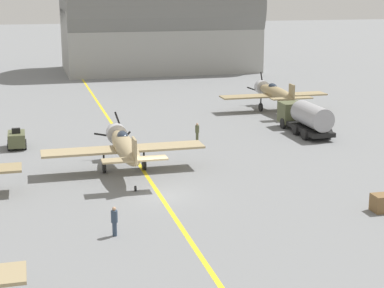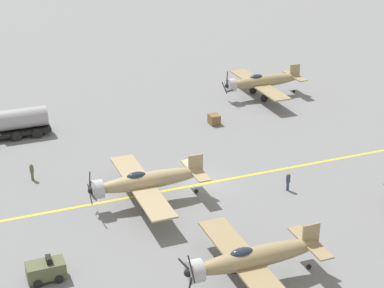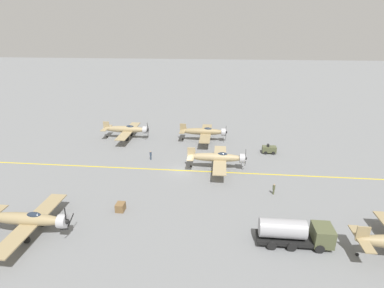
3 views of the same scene
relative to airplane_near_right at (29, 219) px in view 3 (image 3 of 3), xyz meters
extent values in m
plane|color=slate|center=(-18.31, 15.48, -2.01)|extent=(400.00, 400.00, 0.00)
cube|color=yellow|center=(-18.31, 15.48, -2.01)|extent=(0.30, 160.00, 0.01)
ellipsoid|color=#9D8860|center=(0.00, -0.41, 0.04)|extent=(1.50, 9.50, 1.42)
cylinder|color=#B7B7BC|center=(0.00, 4.04, 0.04)|extent=(1.58, 0.90, 1.58)
ellipsoid|color=#232D3D|center=(0.00, 0.73, 0.60)|extent=(0.80, 1.70, 0.76)
cube|color=#9D8860|center=(0.00, 0.35, -0.30)|extent=(12.00, 2.10, 0.16)
sphere|color=black|center=(0.00, 4.54, 0.04)|extent=(0.56, 0.56, 0.56)
cube|color=black|center=(0.72, 4.54, -0.46)|extent=(1.52, 0.06, 1.10)
cube|color=black|center=(0.07, 4.54, 0.91)|extent=(0.27, 0.06, 1.76)
cube|color=black|center=(-0.79, 4.54, -0.34)|extent=(1.64, 0.06, 0.88)
cylinder|color=black|center=(-1.50, 0.35, -0.93)|extent=(0.14, 0.14, 1.26)
cylinder|color=black|center=(-1.50, 0.35, -1.56)|extent=(0.22, 0.90, 0.90)
cylinder|color=black|center=(1.50, 0.35, -0.93)|extent=(0.14, 0.14, 1.26)
cylinder|color=black|center=(1.50, 0.35, -1.56)|extent=(0.22, 0.90, 0.90)
ellipsoid|color=#99845B|center=(-33.04, 17.45, 0.04)|extent=(1.50, 9.50, 1.42)
cylinder|color=#B7B7BC|center=(-33.04, 21.90, 0.04)|extent=(1.57, 0.90, 1.58)
ellipsoid|color=#232D3D|center=(-33.04, 18.59, 0.60)|extent=(0.80, 1.70, 0.76)
cube|color=#99845B|center=(-33.04, 18.21, -0.30)|extent=(12.00, 2.10, 0.16)
cube|color=#99845B|center=(-33.04, 13.36, 0.19)|extent=(4.40, 1.10, 0.12)
cube|color=#99845B|center=(-33.04, 13.36, 0.84)|extent=(0.14, 1.30, 1.60)
sphere|color=black|center=(-33.04, 22.40, 0.04)|extent=(0.56, 0.56, 0.56)
cube|color=black|center=(-33.61, 22.40, 0.70)|extent=(1.25, 0.06, 1.42)
cube|color=black|center=(-33.33, 22.40, -0.79)|extent=(0.71, 0.06, 1.70)
cube|color=black|center=(-32.18, 22.40, 0.20)|extent=(1.75, 0.06, 0.46)
cylinder|color=black|center=(-34.54, 18.21, -0.93)|extent=(0.14, 0.14, 1.26)
cylinder|color=black|center=(-34.54, 18.21, -1.56)|extent=(0.22, 0.90, 0.90)
cylinder|color=black|center=(-31.54, 18.21, -0.93)|extent=(0.14, 0.14, 1.26)
cylinder|color=black|center=(-31.54, 18.21, -1.56)|extent=(0.22, 0.90, 0.90)
cylinder|color=black|center=(-33.04, 13.30, -1.83)|extent=(0.12, 0.36, 0.36)
ellipsoid|color=tan|center=(-19.71, 20.59, 0.04)|extent=(1.50, 9.50, 1.42)
cylinder|color=#B7B7BC|center=(-19.71, 25.04, 0.04)|extent=(1.58, 0.90, 1.58)
ellipsoid|color=#232D3D|center=(-19.71, 21.73, 0.60)|extent=(0.80, 1.70, 0.76)
cube|color=tan|center=(-19.71, 21.35, -0.30)|extent=(12.00, 2.10, 0.16)
cube|color=tan|center=(-19.71, 16.50, 0.19)|extent=(4.40, 1.10, 0.12)
cube|color=tan|center=(-19.71, 16.50, 0.84)|extent=(0.14, 1.30, 1.60)
sphere|color=black|center=(-19.71, 25.54, 0.04)|extent=(0.56, 0.56, 0.56)
cube|color=black|center=(-19.12, 25.54, -0.61)|extent=(1.28, 0.06, 1.39)
cube|color=black|center=(-19.44, 25.54, 0.87)|extent=(0.67, 0.06, 1.71)
cube|color=black|center=(-20.57, 25.54, -0.14)|extent=(1.74, 0.06, 0.50)
cylinder|color=black|center=(-21.21, 21.35, -0.93)|extent=(0.14, 0.14, 1.26)
cylinder|color=black|center=(-21.21, 21.35, -1.56)|extent=(0.22, 0.90, 0.90)
cylinder|color=black|center=(-18.21, 21.35, -0.93)|extent=(0.14, 0.14, 1.26)
cylinder|color=black|center=(-18.21, 21.35, -1.56)|extent=(0.22, 0.90, 0.90)
cylinder|color=black|center=(-19.71, 16.44, -1.83)|extent=(0.12, 0.36, 0.36)
ellipsoid|color=tan|center=(-32.89, 0.77, 0.04)|extent=(1.50, 9.50, 1.42)
cylinder|color=#B7B7BC|center=(-32.89, 5.22, 0.04)|extent=(1.57, 0.90, 1.58)
ellipsoid|color=#232D3D|center=(-32.89, 1.91, 0.60)|extent=(0.80, 1.70, 0.76)
cube|color=tan|center=(-32.89, 1.53, -0.30)|extent=(12.00, 2.10, 0.16)
cube|color=tan|center=(-32.89, -3.32, 0.19)|extent=(4.40, 1.10, 0.12)
cube|color=tan|center=(-32.89, -3.32, 0.84)|extent=(0.14, 1.30, 1.60)
sphere|color=black|center=(-32.89, 5.72, 0.04)|extent=(0.56, 0.56, 0.56)
cube|color=black|center=(-32.02, 5.72, -0.06)|extent=(1.75, 0.06, 0.34)
cube|color=black|center=(-33.23, 5.72, 0.84)|extent=(0.82, 0.06, 1.66)
cube|color=black|center=(-33.41, 5.72, -0.66)|extent=(1.16, 0.06, 1.49)
cylinder|color=black|center=(-34.39, 1.53, -0.93)|extent=(0.14, 0.14, 1.26)
cylinder|color=black|center=(-34.39, 1.53, -1.56)|extent=(0.22, 0.90, 0.90)
cylinder|color=black|center=(-31.39, 1.53, -0.93)|extent=(0.14, 0.14, 1.26)
cylinder|color=black|center=(-31.39, 1.53, -1.56)|extent=(0.22, 0.90, 0.90)
cylinder|color=black|center=(-32.89, -3.38, -1.83)|extent=(0.12, 0.36, 0.36)
cube|color=#9A855D|center=(-0.07, 36.02, 0.19)|extent=(4.40, 1.10, 0.12)
cube|color=#9A855D|center=(-0.07, 36.02, 0.84)|extent=(0.14, 1.30, 1.60)
cylinder|color=black|center=(-0.07, 35.96, -1.83)|extent=(0.12, 0.36, 0.36)
cube|color=black|center=(-1.33, 29.68, -1.39)|extent=(2.25, 8.00, 0.40)
cube|color=#515638|center=(-1.33, 32.64, -0.59)|extent=(2.50, 2.08, 2.00)
cylinder|color=#9E9EA3|center=(-1.33, 28.36, -0.09)|extent=(2.10, 4.96, 2.10)
cylinder|color=black|center=(-2.52, 32.16, -1.51)|extent=(0.30, 1.00, 1.00)
cylinder|color=black|center=(-0.15, 32.16, -1.51)|extent=(0.30, 1.00, 1.00)
cylinder|color=black|center=(-2.52, 29.28, -1.51)|extent=(0.30, 1.00, 1.00)
cylinder|color=black|center=(-0.15, 29.28, -1.51)|extent=(0.30, 1.00, 1.00)
cylinder|color=black|center=(-2.52, 27.20, -1.51)|extent=(0.30, 1.00, 1.00)
cylinder|color=black|center=(-0.15, 27.20, -1.51)|extent=(0.30, 1.00, 1.00)
cube|color=#515638|center=(-27.48, 30.63, -1.21)|extent=(1.40, 2.60, 1.10)
cube|color=black|center=(-27.48, 30.37, -0.44)|extent=(0.70, 0.36, 0.44)
cylinder|color=black|center=(-28.16, 31.34, -1.71)|extent=(0.20, 0.60, 0.60)
cylinder|color=black|center=(-26.79, 31.34, -1.71)|extent=(0.20, 0.60, 0.60)
cylinder|color=black|center=(-28.16, 29.91, -1.71)|extent=(0.20, 0.60, 0.60)
cylinder|color=black|center=(-26.79, 29.91, -1.71)|extent=(0.20, 0.60, 0.60)
cylinder|color=#334256|center=(-22.17, 8.86, -1.61)|extent=(0.25, 0.25, 0.81)
cylinder|color=#334256|center=(-22.17, 8.86, -0.87)|extent=(0.37, 0.37, 0.67)
sphere|color=tan|center=(-22.17, 8.86, -0.43)|extent=(0.22, 0.22, 0.22)
cylinder|color=#515638|center=(-11.97, 29.16, -1.62)|extent=(0.25, 0.25, 0.79)
cylinder|color=#515638|center=(-11.97, 29.16, -0.90)|extent=(0.36, 0.36, 0.65)
sphere|color=tan|center=(-11.97, 29.16, -0.47)|extent=(0.21, 0.21, 0.21)
cube|color=brown|center=(-5.71, 8.67, -1.48)|extent=(1.30, 1.09, 1.07)
camera|label=1|loc=(-26.43, -24.36, 11.46)|focal=60.00mm
camera|label=2|loc=(-64.94, 34.82, 24.29)|focal=60.00mm
camera|label=3|loc=(26.56, 21.31, 20.14)|focal=28.00mm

